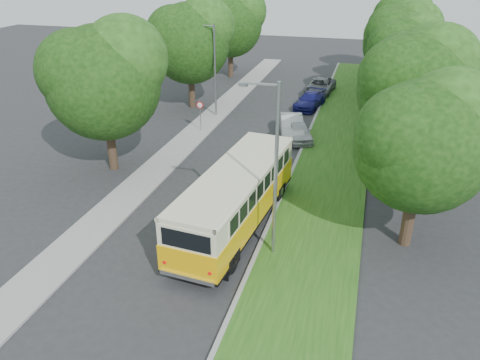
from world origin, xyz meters
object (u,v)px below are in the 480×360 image
(lamppost_far, at_px, (214,67))
(vintage_bus, at_px, (236,199))
(car_white, at_px, (292,126))
(car_silver, at_px, (298,131))
(car_grey, at_px, (320,86))
(lamppost_near, at_px, (274,167))
(car_blue, at_px, (310,101))

(lamppost_far, xyz_separation_m, vintage_bus, (6.72, -16.71, -2.52))
(lamppost_far, height_order, car_white, lamppost_far)
(car_silver, distance_m, car_grey, 13.37)
(lamppost_near, bearing_deg, car_white, 96.71)
(lamppost_near, xyz_separation_m, car_silver, (-1.21, 14.83, -3.67))
(car_white, height_order, car_grey, car_white)
(lamppost_near, xyz_separation_m, lamppost_far, (-8.91, 18.50, -0.25))
(lamppost_far, xyz_separation_m, car_white, (7.07, -2.92, -3.35))
(vintage_bus, distance_m, car_white, 13.82)
(lamppost_far, xyz_separation_m, car_blue, (7.41, 4.54, -3.45))
(lamppost_far, relative_size, car_blue, 1.63)
(lamppost_far, distance_m, car_silver, 9.19)
(car_silver, xyz_separation_m, car_blue, (-0.29, 8.20, -0.03))
(lamppost_near, relative_size, lamppost_far, 1.07)
(car_white, xyz_separation_m, car_grey, (0.63, 12.62, -0.05))
(vintage_bus, xyz_separation_m, car_blue, (0.68, 21.25, -0.93))
(lamppost_far, distance_m, car_white, 8.36)
(car_white, distance_m, car_blue, 7.47)
(lamppost_near, xyz_separation_m, vintage_bus, (-2.18, 1.79, -2.77))
(car_white, bearing_deg, vintage_bus, -105.35)
(car_silver, bearing_deg, lamppost_far, 133.20)
(car_white, xyz_separation_m, car_blue, (0.33, 7.46, -0.09))
(vintage_bus, relative_size, car_white, 2.33)
(lamppost_near, height_order, vintage_bus, lamppost_near)
(vintage_bus, height_order, car_blue, vintage_bus)
(car_blue, xyz_separation_m, car_grey, (0.29, 5.16, 0.05))
(vintage_bus, bearing_deg, lamppost_far, 117.49)
(lamppost_near, height_order, car_blue, lamppost_near)
(lamppost_far, bearing_deg, car_blue, 31.48)
(lamppost_near, height_order, lamppost_far, lamppost_near)
(lamppost_far, distance_m, vintage_bus, 18.19)
(lamppost_far, xyz_separation_m, car_grey, (7.70, 9.70, -3.40))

